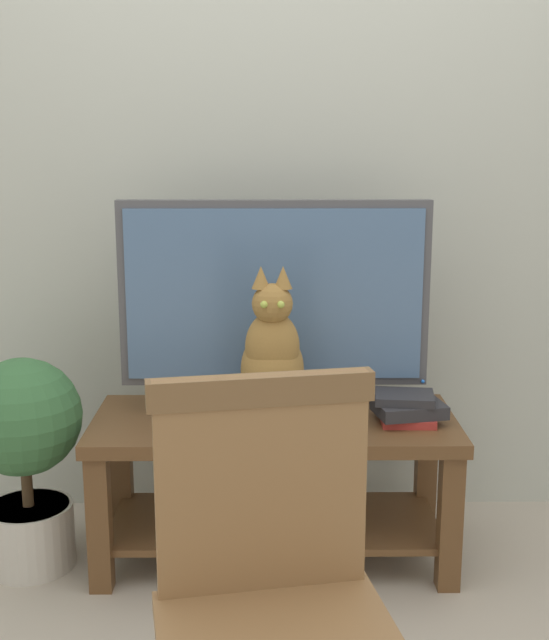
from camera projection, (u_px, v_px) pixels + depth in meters
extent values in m
cube|color=#B7BCB2|center=(280.00, 133.00, 3.02)|extent=(7.00, 0.12, 2.80)
cube|color=brown|center=(274.00, 425.00, 2.75)|extent=(1.18, 0.51, 0.04)
cube|color=brown|center=(99.00, 523.00, 2.60)|extent=(0.07, 0.07, 0.45)
cube|color=brown|center=(450.00, 522.00, 2.60)|extent=(0.07, 0.07, 0.45)
cube|color=brown|center=(122.00, 471.00, 2.99)|extent=(0.07, 0.07, 0.45)
cube|color=brown|center=(426.00, 470.00, 3.00)|extent=(0.07, 0.07, 0.45)
cube|color=brown|center=(274.00, 522.00, 2.82)|extent=(1.08, 0.43, 0.02)
cube|color=#4C4C51|center=(274.00, 406.00, 2.82)|extent=(0.29, 0.20, 0.03)
cube|color=#4C4C51|center=(274.00, 392.00, 2.81)|extent=(0.06, 0.04, 0.06)
cube|color=#4C4C51|center=(274.00, 293.00, 2.74)|extent=(1.01, 0.05, 0.61)
cube|color=#4C6B93|center=(274.00, 295.00, 2.71)|extent=(0.96, 0.01, 0.56)
sphere|color=#2672F2|center=(423.00, 381.00, 2.78)|extent=(0.01, 0.01, 0.01)
cube|color=#2D2D30|center=(272.00, 416.00, 2.67)|extent=(0.44, 0.25, 0.06)
cube|color=black|center=(273.00, 430.00, 2.54)|extent=(0.26, 0.01, 0.03)
ellipsoid|color=olive|center=(272.00, 369.00, 2.63)|extent=(0.20, 0.23, 0.25)
ellipsoid|color=olive|center=(272.00, 347.00, 2.59)|extent=(0.17, 0.15, 0.22)
sphere|color=olive|center=(272.00, 304.00, 2.55)|extent=(0.12, 0.12, 0.12)
cone|color=olive|center=(261.00, 277.00, 2.53)|extent=(0.06, 0.06, 0.07)
cone|color=olive|center=(284.00, 277.00, 2.53)|extent=(0.06, 0.06, 0.07)
sphere|color=#B2C64C|center=(264.00, 305.00, 2.49)|extent=(0.02, 0.02, 0.02)
sphere|color=#B2C64C|center=(281.00, 305.00, 2.49)|extent=(0.02, 0.02, 0.02)
cylinder|color=olive|center=(292.00, 408.00, 2.58)|extent=(0.05, 0.19, 0.04)
cube|color=olive|center=(262.00, 483.00, 1.70)|extent=(0.43, 0.11, 0.46)
cube|color=brown|center=(261.00, 390.00, 1.66)|extent=(0.45, 0.13, 0.06)
cube|color=#B2332D|center=(407.00, 418.00, 2.71)|extent=(0.17, 0.17, 0.03)
cube|color=#2D2D33|center=(409.00, 408.00, 2.70)|extent=(0.24, 0.20, 0.04)
cube|color=#2D2D33|center=(404.00, 398.00, 2.69)|extent=(0.20, 0.16, 0.03)
cylinder|color=beige|center=(30.00, 535.00, 2.77)|extent=(0.29, 0.29, 0.21)
cylinder|color=#332319|center=(29.00, 508.00, 2.75)|extent=(0.26, 0.26, 0.02)
cylinder|color=#4C3823|center=(27.00, 483.00, 2.73)|extent=(0.04, 0.04, 0.15)
sphere|color=#386B3D|center=(22.00, 417.00, 2.68)|extent=(0.38, 0.38, 0.38)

